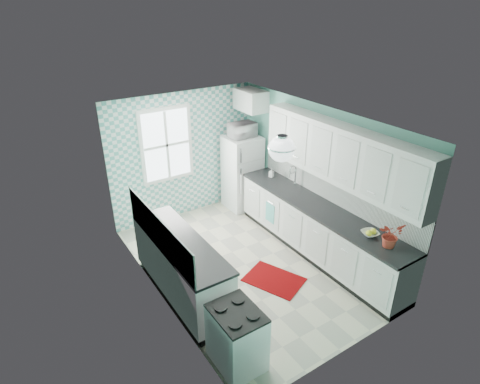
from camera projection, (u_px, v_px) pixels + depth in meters
floor at (246, 265)px, 6.77m from camera, size 3.00×4.40×0.02m
ceiling at (247, 120)px, 5.64m from camera, size 3.00×4.40×0.02m
wall_back at (183, 155)px, 7.86m from camera, size 3.00×0.02×2.50m
wall_front at (355, 274)px, 4.55m from camera, size 3.00×0.02×2.50m
wall_left at (155, 227)px, 5.46m from camera, size 0.02×4.40×2.50m
wall_right at (318, 177)px, 6.94m from camera, size 0.02×4.40×2.50m
accent_wall at (184, 156)px, 7.84m from camera, size 3.00×0.01×2.50m
window at (166, 145)px, 7.51m from camera, size 1.04×0.05×1.44m
backsplash_right at (334, 188)px, 6.66m from camera, size 0.02×3.60×0.51m
backsplash_left at (159, 232)px, 5.44m from camera, size 0.02×2.15×0.51m
upper_cabinets_right at (341, 154)px, 6.12m from camera, size 0.33×3.20×0.90m
upper_cabinet_fridge at (249, 100)px, 7.76m from camera, size 0.40×0.74×0.40m
ceiling_light at (282, 149)px, 5.12m from camera, size 0.34×0.34×0.35m
base_cabinets_right at (317, 232)px, 6.85m from camera, size 0.60×3.60×0.90m
countertop_right at (319, 208)px, 6.63m from camera, size 0.63×3.60×0.04m
base_cabinets_left at (181, 269)px, 5.92m from camera, size 0.60×2.15×0.90m
countertop_left at (180, 242)px, 5.71m from camera, size 0.63×2.15×0.04m
fridge at (242, 172)px, 8.29m from camera, size 0.67×0.67×1.54m
stove at (237, 337)px, 4.80m from camera, size 0.53×0.66×0.79m
sink at (287, 188)px, 7.27m from camera, size 0.51×0.43×0.53m
rug at (274, 280)px, 6.39m from camera, size 0.92×1.06×0.01m
dish_towel at (270, 213)px, 7.37m from camera, size 0.02×0.25×0.37m
fruit_bowl at (370, 233)px, 5.83m from camera, size 0.29×0.29×0.06m
potted_plant at (390, 235)px, 5.52m from camera, size 0.33×0.29×0.36m
soap_bottle at (271, 173)px, 7.65m from camera, size 0.10×0.10×0.17m
microwave at (242, 130)px, 7.89m from camera, size 0.52×0.35×0.29m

